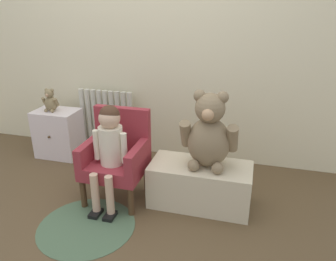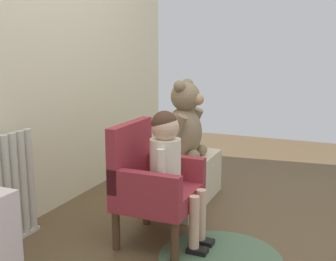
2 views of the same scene
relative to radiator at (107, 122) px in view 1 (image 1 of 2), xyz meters
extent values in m
plane|color=brown|center=(0.40, -1.15, -0.31)|extent=(6.00, 6.00, 0.00)
cube|color=beige|center=(0.40, 0.12, 0.89)|extent=(3.80, 0.05, 2.40)
cylinder|color=beige|center=(-0.25, 0.00, 0.01)|extent=(0.05, 0.05, 0.60)
cylinder|color=beige|center=(-0.19, 0.00, 0.01)|extent=(0.05, 0.05, 0.60)
cylinder|color=beige|center=(-0.12, 0.00, 0.01)|extent=(0.05, 0.05, 0.60)
cylinder|color=beige|center=(-0.06, 0.00, 0.01)|extent=(0.05, 0.05, 0.60)
cylinder|color=beige|center=(0.00, 0.00, 0.01)|extent=(0.05, 0.05, 0.60)
cylinder|color=beige|center=(0.06, 0.00, 0.01)|extent=(0.05, 0.05, 0.60)
cylinder|color=beige|center=(0.12, 0.00, 0.01)|extent=(0.05, 0.05, 0.60)
cylinder|color=beige|center=(0.19, 0.00, 0.01)|extent=(0.05, 0.05, 0.60)
cylinder|color=beige|center=(0.25, 0.00, 0.01)|extent=(0.05, 0.05, 0.60)
cube|color=beige|center=(0.00, 0.00, -0.30)|extent=(0.56, 0.05, 0.02)
cube|color=silver|center=(-0.41, -0.20, -0.08)|extent=(0.40, 0.28, 0.45)
sphere|color=#4C3823|center=(-0.41, -0.36, -0.06)|extent=(0.02, 0.02, 0.02)
cube|color=maroon|center=(0.42, -0.75, -0.04)|extent=(0.43, 0.41, 0.10)
cube|color=maroon|center=(0.42, -0.58, 0.19)|extent=(0.43, 0.06, 0.36)
cube|color=maroon|center=(0.23, -0.75, 0.08)|extent=(0.06, 0.41, 0.14)
cube|color=maroon|center=(0.61, -0.75, 0.08)|extent=(0.06, 0.41, 0.14)
cylinder|color=#4C331E|center=(0.23, -0.93, -0.20)|extent=(0.04, 0.04, 0.22)
cylinder|color=#4C331E|center=(0.60, -0.93, -0.20)|extent=(0.04, 0.04, 0.22)
cylinder|color=#4C331E|center=(0.23, -0.58, -0.20)|extent=(0.04, 0.04, 0.22)
cylinder|color=#4C331E|center=(0.60, -0.58, -0.20)|extent=(0.04, 0.04, 0.22)
cylinder|color=beige|center=(0.42, -0.79, 0.15)|extent=(0.17, 0.17, 0.28)
sphere|color=#D8AD8E|center=(0.42, -0.79, 0.35)|extent=(0.15, 0.15, 0.15)
sphere|color=#472D1E|center=(0.42, -0.79, 0.37)|extent=(0.14, 0.14, 0.14)
cylinder|color=#D8AD8E|center=(0.36, -0.98, -0.14)|extent=(0.06, 0.06, 0.29)
cube|color=black|center=(0.36, -1.00, -0.29)|extent=(0.07, 0.11, 0.03)
cylinder|color=#D8AD8E|center=(0.47, -0.98, -0.14)|extent=(0.06, 0.06, 0.29)
cube|color=black|center=(0.47, -1.00, -0.29)|extent=(0.07, 0.11, 0.03)
cylinder|color=beige|center=(0.31, -0.81, 0.15)|extent=(0.04, 0.04, 0.22)
cylinder|color=beige|center=(0.52, -0.81, 0.15)|extent=(0.04, 0.04, 0.22)
cube|color=beige|center=(1.04, -0.66, -0.15)|extent=(0.73, 0.35, 0.32)
ellipsoid|color=#877253|center=(1.09, -0.64, 0.19)|extent=(0.30, 0.26, 0.35)
sphere|color=#877253|center=(1.09, -0.65, 0.44)|extent=(0.20, 0.20, 0.20)
sphere|color=tan|center=(1.09, -0.75, 0.42)|extent=(0.08, 0.08, 0.08)
sphere|color=#877253|center=(1.01, -0.64, 0.52)|extent=(0.08, 0.08, 0.08)
sphere|color=#877253|center=(1.16, -0.64, 0.52)|extent=(0.08, 0.08, 0.08)
cylinder|color=#877253|center=(0.93, -0.65, 0.24)|extent=(0.08, 0.16, 0.22)
cylinder|color=#877253|center=(1.25, -0.65, 0.24)|extent=(0.08, 0.16, 0.22)
sphere|color=#877253|center=(1.01, -0.75, 0.05)|extent=(0.08, 0.08, 0.08)
sphere|color=#877253|center=(1.17, -0.75, 0.05)|extent=(0.08, 0.08, 0.08)
ellipsoid|color=#86744F|center=(-0.44, -0.22, 0.21)|extent=(0.12, 0.10, 0.14)
sphere|color=#86744F|center=(-0.44, -0.22, 0.31)|extent=(0.08, 0.08, 0.08)
sphere|color=tan|center=(-0.44, -0.26, 0.31)|extent=(0.03, 0.03, 0.03)
sphere|color=#86744F|center=(-0.47, -0.22, 0.34)|extent=(0.03, 0.03, 0.03)
sphere|color=#86744F|center=(-0.41, -0.22, 0.34)|extent=(0.03, 0.03, 0.03)
cylinder|color=#86744F|center=(-0.51, -0.22, 0.24)|extent=(0.03, 0.06, 0.09)
cylinder|color=#86744F|center=(-0.38, -0.22, 0.24)|extent=(0.03, 0.06, 0.09)
sphere|color=#86744F|center=(-0.47, -0.26, 0.16)|extent=(0.03, 0.03, 0.03)
sphere|color=#86744F|center=(-0.41, -0.26, 0.16)|extent=(0.03, 0.03, 0.03)
cylinder|color=#4B664A|center=(0.36, -1.13, -0.31)|extent=(0.65, 0.65, 0.01)
camera|label=1|loc=(1.37, -2.72, 1.11)|focal=35.00mm
camera|label=2|loc=(-1.61, -1.67, 0.79)|focal=45.00mm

